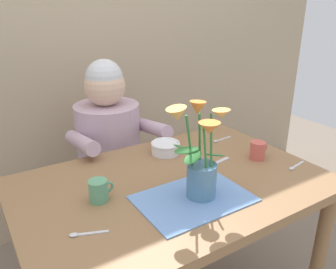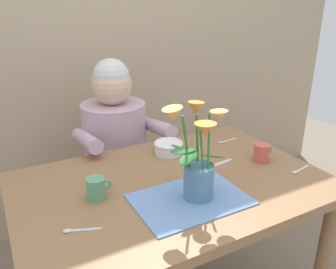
{
  "view_description": "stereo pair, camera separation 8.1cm",
  "coord_description": "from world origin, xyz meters",
  "px_view_note": "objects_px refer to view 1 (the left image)",
  "views": [
    {
      "loc": [
        -0.65,
        -0.99,
        1.41
      ],
      "look_at": [
        0.01,
        0.05,
        0.92
      ],
      "focal_mm": 36.48,
      "sensor_mm": 36.0,
      "label": 1
    },
    {
      "loc": [
        -0.58,
        -1.03,
        1.41
      ],
      "look_at": [
        0.01,
        0.05,
        0.92
      ],
      "focal_mm": 36.48,
      "sensor_mm": 36.0,
      "label": 2
    }
  ],
  "objects_px": {
    "tea_cup": "(99,191)",
    "seated_person": "(110,163)",
    "flower_vase": "(201,160)",
    "ceramic_bowl": "(165,147)",
    "ceramic_mug": "(258,150)",
    "dinner_knife": "(214,164)"
  },
  "relations": [
    {
      "from": "tea_cup",
      "to": "seated_person",
      "type": "bearing_deg",
      "value": 64.26
    },
    {
      "from": "flower_vase",
      "to": "ceramic_bowl",
      "type": "bearing_deg",
      "value": 76.06
    },
    {
      "from": "flower_vase",
      "to": "ceramic_mug",
      "type": "distance_m",
      "value": 0.45
    },
    {
      "from": "flower_vase",
      "to": "ceramic_mug",
      "type": "xyz_separation_m",
      "value": [
        0.42,
        0.12,
        -0.11
      ]
    },
    {
      "from": "ceramic_mug",
      "to": "flower_vase",
      "type": "bearing_deg",
      "value": -164.17
    },
    {
      "from": "flower_vase",
      "to": "tea_cup",
      "type": "height_order",
      "value": "flower_vase"
    },
    {
      "from": "dinner_knife",
      "to": "tea_cup",
      "type": "relative_size",
      "value": 2.04
    },
    {
      "from": "dinner_knife",
      "to": "ceramic_mug",
      "type": "height_order",
      "value": "ceramic_mug"
    },
    {
      "from": "flower_vase",
      "to": "dinner_knife",
      "type": "xyz_separation_m",
      "value": [
        0.21,
        0.17,
        -0.14
      ]
    },
    {
      "from": "seated_person",
      "to": "ceramic_bowl",
      "type": "xyz_separation_m",
      "value": [
        0.13,
        -0.38,
        0.21
      ]
    },
    {
      "from": "seated_person",
      "to": "dinner_knife",
      "type": "bearing_deg",
      "value": -64.99
    },
    {
      "from": "seated_person",
      "to": "dinner_knife",
      "type": "distance_m",
      "value": 0.66
    },
    {
      "from": "flower_vase",
      "to": "ceramic_mug",
      "type": "bearing_deg",
      "value": 15.83
    },
    {
      "from": "dinner_knife",
      "to": "ceramic_mug",
      "type": "xyz_separation_m",
      "value": [
        0.2,
        -0.06,
        0.04
      ]
    },
    {
      "from": "flower_vase",
      "to": "tea_cup",
      "type": "distance_m",
      "value": 0.37
    },
    {
      "from": "ceramic_bowl",
      "to": "ceramic_mug",
      "type": "relative_size",
      "value": 1.46
    },
    {
      "from": "seated_person",
      "to": "flower_vase",
      "type": "height_order",
      "value": "seated_person"
    },
    {
      "from": "tea_cup",
      "to": "ceramic_mug",
      "type": "bearing_deg",
      "value": -4.1
    },
    {
      "from": "ceramic_mug",
      "to": "tea_cup",
      "type": "distance_m",
      "value": 0.73
    },
    {
      "from": "ceramic_bowl",
      "to": "ceramic_mug",
      "type": "xyz_separation_m",
      "value": [
        0.32,
        -0.27,
        0.01
      ]
    },
    {
      "from": "dinner_knife",
      "to": "flower_vase",
      "type": "bearing_deg",
      "value": -149.25
    },
    {
      "from": "flower_vase",
      "to": "seated_person",
      "type": "bearing_deg",
      "value": 92.27
    }
  ]
}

